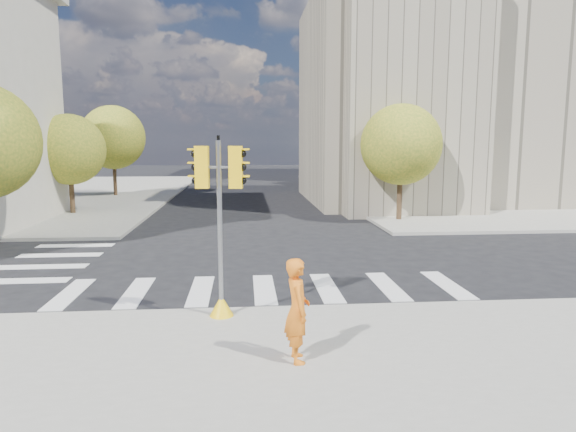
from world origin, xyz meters
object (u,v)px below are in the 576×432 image
object	(u,v)px
lamp_near	(389,135)
lamp_far	(344,138)
traffic_signal	(220,242)
photographer	(297,310)

from	to	relation	value
lamp_near	lamp_far	distance (m)	14.00
traffic_signal	photographer	bearing A→B (deg)	-53.87
lamp_near	photographer	xyz separation A→B (m)	(-7.69, -21.22, -3.46)
lamp_far	photographer	size ratio (longest dim) A/B	4.17
lamp_far	traffic_signal	distance (m)	33.98
lamp_near	traffic_signal	world-z (taller)	lamp_near
lamp_far	photographer	distance (m)	36.22
traffic_signal	lamp_far	bearing A→B (deg)	80.48
traffic_signal	photographer	world-z (taller)	traffic_signal
lamp_near	lamp_far	world-z (taller)	same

